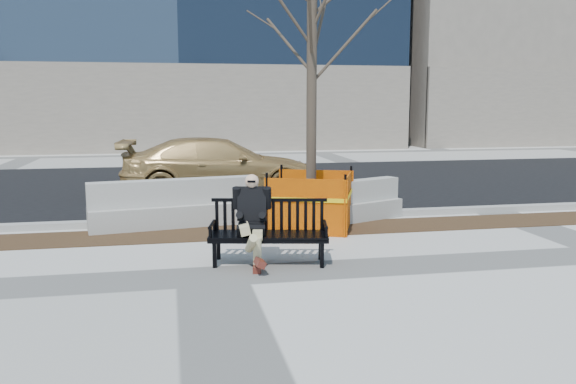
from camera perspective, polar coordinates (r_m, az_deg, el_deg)
name	(u,v)px	position (r m, az deg, el deg)	size (l,w,h in m)	color
ground	(212,276)	(8.10, -7.33, -7.99)	(120.00, 120.00, 0.00)	beige
mulch_strip	(201,234)	(10.61, -8.30, -3.98)	(40.00, 1.20, 0.02)	#47301C
asphalt_street	(189,186)	(16.71, -9.43, 0.61)	(60.00, 10.40, 0.01)	black
curb	(199,220)	(11.53, -8.56, -2.69)	(60.00, 0.25, 0.12)	#9E9B93
bench	(269,263)	(8.65, -1.84, -6.84)	(1.73, 0.62, 0.92)	black
seated_man	(252,262)	(8.70, -3.45, -6.75)	(0.54, 0.90, 1.27)	black
tree_fence	(311,228)	(11.04, 2.19, -3.43)	(2.18, 2.18, 5.45)	#F46300
sedan	(220,194)	(15.17, -6.55, -0.16)	(1.98, 4.87, 1.41)	#AA8549
jersey_barrier_left	(176,226)	(11.34, -10.68, -3.25)	(3.12, 0.62, 0.90)	#ACA9A1
jersey_barrier_right	(340,223)	(11.52, 4.97, -2.94)	(2.80, 0.56, 0.80)	#A2A098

